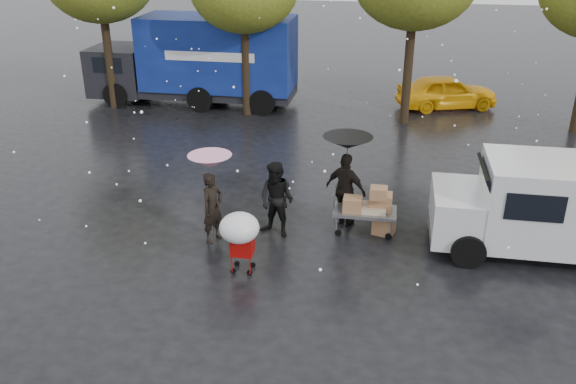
% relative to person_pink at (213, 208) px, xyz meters
% --- Properties ---
extents(ground, '(90.00, 90.00, 0.00)m').
position_rel_person_pink_xyz_m(ground, '(1.93, -0.05, -0.85)').
color(ground, black).
rests_on(ground, ground).
extents(person_pink, '(0.63, 0.74, 1.71)m').
position_rel_person_pink_xyz_m(person_pink, '(0.00, 0.00, 0.00)').
color(person_pink, black).
rests_on(person_pink, ground).
extents(person_middle, '(1.08, 0.96, 1.86)m').
position_rel_person_pink_xyz_m(person_middle, '(1.43, 0.52, 0.08)').
color(person_middle, black).
rests_on(person_middle, ground).
extents(person_black, '(1.18, 0.89, 1.87)m').
position_rel_person_pink_xyz_m(person_black, '(2.98, 1.37, 0.08)').
color(person_black, black).
rests_on(person_black, ground).
extents(umbrella_pink, '(1.00, 1.00, 2.17)m').
position_rel_person_pink_xyz_m(umbrella_pink, '(0.00, 0.00, 1.16)').
color(umbrella_pink, '#4C4C4C').
rests_on(umbrella_pink, ground).
extents(umbrella_black, '(1.20, 1.20, 2.31)m').
position_rel_person_pink_xyz_m(umbrella_black, '(2.98, 1.37, 1.31)').
color(umbrella_black, '#4C4C4C').
rests_on(umbrella_black, ground).
extents(vendor_cart, '(1.52, 0.80, 1.27)m').
position_rel_person_pink_xyz_m(vendor_cart, '(3.58, 1.03, -0.13)').
color(vendor_cart, slate).
rests_on(vendor_cart, ground).
extents(shopping_cart, '(0.84, 0.84, 1.46)m').
position_rel_person_pink_xyz_m(shopping_cart, '(1.01, -1.38, 0.21)').
color(shopping_cart, '#AE0C09').
rests_on(shopping_cart, ground).
extents(white_van, '(4.91, 2.18, 2.20)m').
position_rel_person_pink_xyz_m(white_van, '(7.64, 0.77, 0.31)').
color(white_van, silver).
rests_on(white_van, ground).
extents(blue_truck, '(8.30, 2.60, 3.50)m').
position_rel_person_pink_xyz_m(blue_truck, '(-3.81, 11.14, 0.90)').
color(blue_truck, navy).
rests_on(blue_truck, ground).
extents(box_ground_near, '(0.59, 0.52, 0.44)m').
position_rel_person_pink_xyz_m(box_ground_near, '(3.97, 1.02, -0.63)').
color(box_ground_near, brown).
rests_on(box_ground_near, ground).
extents(box_ground_far, '(0.41, 0.33, 0.31)m').
position_rel_person_pink_xyz_m(box_ground_far, '(5.24, 1.61, -0.70)').
color(box_ground_far, brown).
rests_on(box_ground_far, ground).
extents(yellow_taxi, '(4.21, 2.72, 1.33)m').
position_rel_person_pink_xyz_m(yellow_taxi, '(6.07, 12.16, -0.19)').
color(yellow_taxi, '#FFB70D').
rests_on(yellow_taxi, ground).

